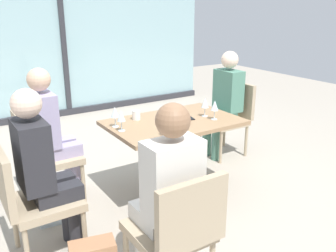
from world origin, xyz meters
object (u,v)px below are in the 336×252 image
object	(u,v)px
chair_far_left	(41,153)
chair_far_right	(230,114)
wine_glass_1	(205,103)
handbag_1	(56,206)
wine_glass_3	(115,113)
wine_glass_2	(121,116)
wine_glass_5	(166,121)
cell_phone_on_table	(189,118)
wine_glass_4	(215,106)
person_far_right	(224,99)
person_far_left	(51,129)
person_front_left	(167,190)
wine_glass_0	(177,118)
dining_table_main	(174,141)
chair_front_left	(177,228)
chair_side_end	(30,197)
person_side_end	(43,166)
coffee_cup	(136,115)

from	to	relation	value
chair_far_left	chair_far_right	distance (m)	2.25
wine_glass_1	handbag_1	distance (m)	1.65
chair_far_right	wine_glass_3	bearing A→B (deg)	-168.85
wine_glass_2	wine_glass_5	size ratio (longest dim) A/B	1.00
cell_phone_on_table	wine_glass_4	bearing A→B (deg)	-30.34
wine_glass_3	wine_glass_4	distance (m)	0.93
wine_glass_4	wine_glass_5	xyz separation A→B (m)	(-0.63, -0.14, 0.00)
chair_far_left	person_far_right	xyz separation A→B (m)	(2.14, 0.00, 0.20)
person_far_left	person_front_left	xyz separation A→B (m)	(0.26, -1.52, 0.00)
wine_glass_0	wine_glass_2	bearing A→B (deg)	141.51
cell_phone_on_table	person_far_left	bearing A→B (deg)	169.95
dining_table_main	person_far_left	bearing A→B (deg)	155.68
wine_glass_3	cell_phone_on_table	world-z (taller)	wine_glass_3
person_far_left	handbag_1	bearing A→B (deg)	-108.24
wine_glass_3	dining_table_main	bearing A→B (deg)	-13.83
chair_front_left	wine_glass_5	bearing A→B (deg)	61.31
chair_side_end	handbag_1	distance (m)	0.59
wine_glass_5	person_side_end	bearing A→B (deg)	179.64
person_far_left	person_front_left	distance (m)	1.55
chair_side_end	cell_phone_on_table	xyz separation A→B (m)	(1.57, 0.30, 0.24)
chair_side_end	wine_glass_0	bearing A→B (deg)	0.46
wine_glass_4	person_front_left	bearing A→B (deg)	-141.00
wine_glass_0	cell_phone_on_table	size ratio (longest dim) A/B	1.28
chair_side_end	wine_glass_1	xyz separation A→B (m)	(1.73, 0.26, 0.37)
chair_front_left	person_side_end	size ratio (longest dim) A/B	0.69
chair_far_left	person_side_end	size ratio (longest dim) A/B	0.69
chair_far_right	cell_phone_on_table	bearing A→B (deg)	-153.93
wine_glass_5	wine_glass_4	bearing A→B (deg)	12.56
handbag_1	person_far_left	bearing A→B (deg)	78.00
wine_glass_3	wine_glass_5	world-z (taller)	same
chair_far_left	person_far_right	bearing A→B (deg)	0.00
dining_table_main	wine_glass_1	bearing A→B (deg)	-7.58
wine_glass_1	cell_phone_on_table	xyz separation A→B (m)	(-0.17, 0.03, -0.13)
chair_far_left	person_front_left	bearing A→B (deg)	-76.23
chair_side_end	person_far_right	xyz separation A→B (m)	(2.42, 0.77, 0.20)
wine_glass_5	coffee_cup	distance (m)	0.54
chair_far_right	handbag_1	distance (m)	2.32
person_far_right	cell_phone_on_table	bearing A→B (deg)	-151.10
chair_front_left	cell_phone_on_table	xyz separation A→B (m)	(0.92, 1.16, 0.24)
wine_glass_4	person_side_end	bearing A→B (deg)	-175.33
person_far_right	wine_glass_3	distance (m)	1.60
dining_table_main	handbag_1	world-z (taller)	dining_table_main
chair_front_left	person_side_end	bearing A→B (deg)	121.86
person_far_right	person_far_left	bearing A→B (deg)	180.00
chair_front_left	wine_glass_4	distance (m)	1.53
wine_glass_0	person_far_left	bearing A→B (deg)	138.24
wine_glass_3	wine_glass_5	distance (m)	0.51
dining_table_main	person_side_end	world-z (taller)	person_side_end
chair_far_right	wine_glass_5	bearing A→B (deg)	-151.28
wine_glass_2	cell_phone_on_table	size ratio (longest dim) A/B	1.28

